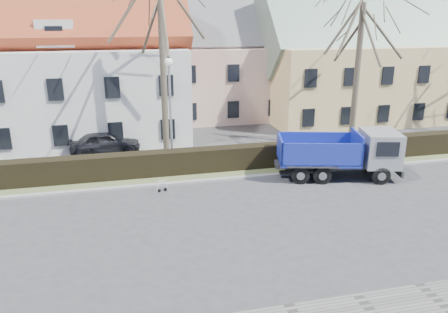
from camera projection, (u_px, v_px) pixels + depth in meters
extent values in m
plane|color=#363638|center=(236.00, 219.00, 18.54)|extent=(120.00, 120.00, 0.00)
cube|color=gray|center=(214.00, 180.00, 22.78)|extent=(80.00, 0.30, 0.12)
cube|color=#525F35|center=(208.00, 170.00, 24.26)|extent=(80.00, 3.00, 0.10)
cube|color=black|center=(208.00, 161.00, 23.90)|extent=(60.00, 0.90, 1.30)
imported|color=black|center=(105.00, 142.00, 27.13)|extent=(4.41, 2.15, 1.45)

